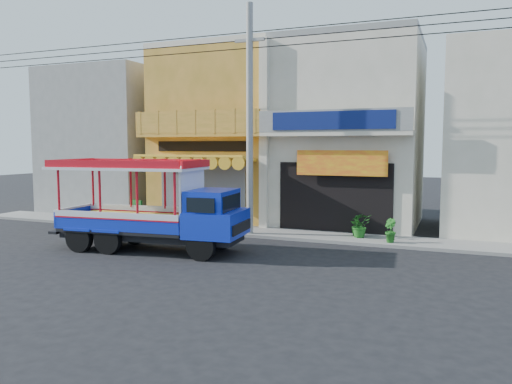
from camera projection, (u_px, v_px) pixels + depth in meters
ground at (239, 255)px, 16.34m from camera, size 90.00×90.00×0.00m
sidewalk at (279, 233)px, 20.03m from camera, size 30.00×2.00×0.12m
shophouse_left at (230, 135)px, 24.80m from camera, size 6.00×7.50×8.24m
shophouse_right at (351, 134)px, 22.56m from camera, size 6.00×6.75×8.24m
party_pilaster at (264, 136)px, 20.82m from camera, size 0.35×0.30×8.00m
filler_building_left at (116, 142)px, 27.48m from camera, size 6.00×6.00×7.60m
utility_pole at (253, 108)px, 19.24m from camera, size 28.00×0.26×9.00m
songthaew_truck at (163, 208)px, 16.77m from camera, size 6.82×2.74×3.11m
green_sign at (138, 214)px, 22.15m from camera, size 0.67×0.51×1.06m
potted_plant_a at (360, 226)px, 18.85m from camera, size 1.04×1.04×0.88m
potted_plant_b at (390, 230)px, 17.88m from camera, size 0.58×0.60×0.86m
potted_plant_c at (358, 225)px, 19.17m from camera, size 0.64×0.64×0.85m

